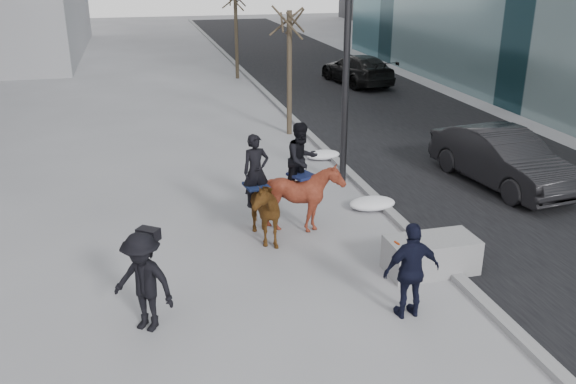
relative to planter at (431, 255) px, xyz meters
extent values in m
plane|color=gray|center=(-2.64, -0.02, -0.36)|extent=(120.00, 120.00, 0.00)
cube|color=black|center=(4.36, 9.98, -0.35)|extent=(8.00, 90.00, 0.01)
cube|color=gray|center=(0.36, 9.98, -0.30)|extent=(0.25, 90.00, 0.12)
cube|color=gray|center=(0.00, 0.00, 0.00)|extent=(1.79, 0.91, 0.71)
imported|color=black|center=(4.12, 4.11, 0.41)|extent=(2.21, 4.84, 1.54)
imported|color=black|center=(5.29, 18.82, 0.37)|extent=(2.71, 5.22, 1.45)
imported|color=#4F290F|center=(-3.04, 2.28, 0.42)|extent=(1.08, 1.93, 1.55)
imported|color=black|center=(-3.04, 2.43, 1.21)|extent=(0.64, 0.47, 1.62)
cube|color=#101A3B|center=(-3.04, 2.43, 0.87)|extent=(0.55, 0.62, 0.06)
imported|color=#4B180F|center=(-1.95, 2.51, 0.47)|extent=(1.79, 1.88, 1.64)
imported|color=black|center=(-1.95, 2.66, 1.30)|extent=(1.02, 0.92, 1.72)
cube|color=#10183E|center=(-1.95, 2.66, 0.94)|extent=(0.66, 0.70, 0.06)
imported|color=black|center=(-1.10, -1.40, 0.52)|extent=(1.04, 0.46, 1.75)
cylinder|color=#C2370B|center=(-1.15, -0.85, 0.79)|extent=(0.04, 0.18, 0.07)
imported|color=black|center=(-5.56, -0.70, 0.52)|extent=(1.30, 1.20, 1.75)
cube|color=black|center=(-5.41, -0.45, 1.26)|extent=(0.42, 0.39, 0.20)
cylinder|color=black|center=(-0.04, 5.33, 4.14)|extent=(0.18, 0.18, 9.00)
ellipsoid|color=white|center=(0.06, 3.32, -0.21)|extent=(1.18, 0.75, 0.30)
ellipsoid|color=white|center=(0.06, 7.52, -0.22)|extent=(1.07, 0.68, 0.27)
camera|label=1|loc=(-5.38, -9.84, 5.50)|focal=38.00mm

